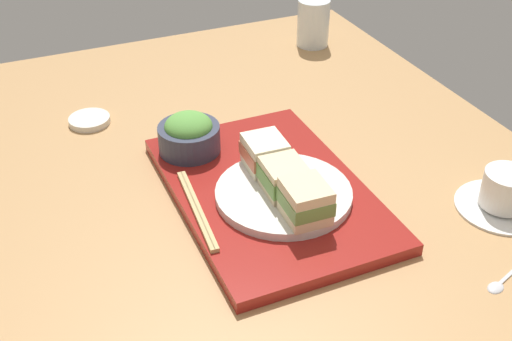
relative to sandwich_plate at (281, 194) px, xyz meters
The scene contains 12 objects.
ground_plane 6.07cm from the sandwich_plate, behind, with size 140.00×100.00×3.00cm, color tan.
serving_tray 3.99cm from the sandwich_plate, behind, with size 43.85×29.07×2.05cm, color maroon.
sandwich_plate is the anchor object (origin of this frame).
sandwich_near 7.99cm from the sandwich_plate, behind, with size 7.36×6.83×5.25cm.
sandwich_middle 3.19cm from the sandwich_plate, 165.96° to the right, with size 7.52×6.78×4.98cm.
sandwich_far 8.08cm from the sandwich_plate, ahead, with size 7.35×6.69×5.71cm.
salad_bowl 21.12cm from the sandwich_plate, 155.65° to the right, with size 10.76×10.76×7.06cm.
chopsticks_pair 13.44cm from the sandwich_plate, 99.07° to the right, with size 20.51×2.94×0.70cm.
coffee_cup 35.30cm from the sandwich_plate, 66.63° to the left, with size 14.71×14.71×6.63cm.
drinking_glass 65.52cm from the sandwich_plate, 148.03° to the left, with size 7.58×7.58×11.08cm, color silver.
small_sauce_dish 45.24cm from the sandwich_plate, 150.28° to the right, with size 7.91×7.91×1.24cm, color silver.
teaspoon 34.37cm from the sandwich_plate, 36.47° to the left, with size 4.07×8.59×0.80cm.
Camera 1 is at (78.33, -36.93, 63.64)cm, focal length 45.73 mm.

